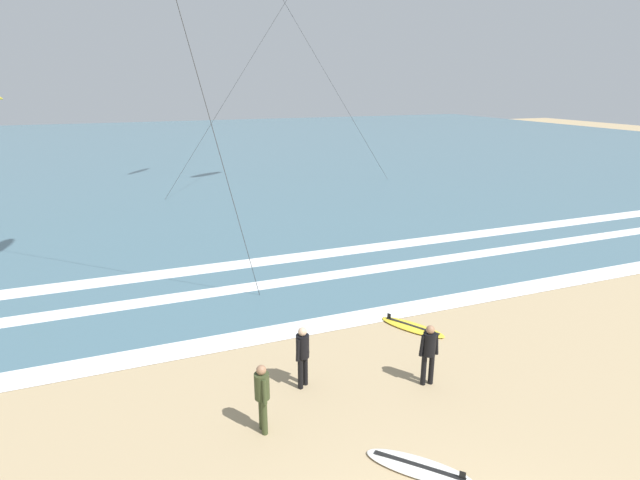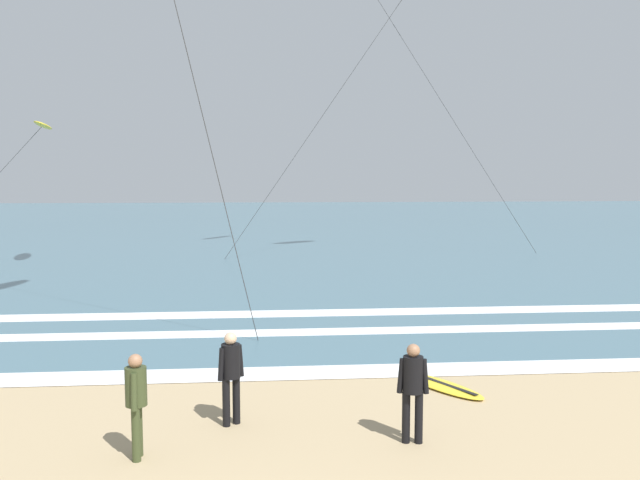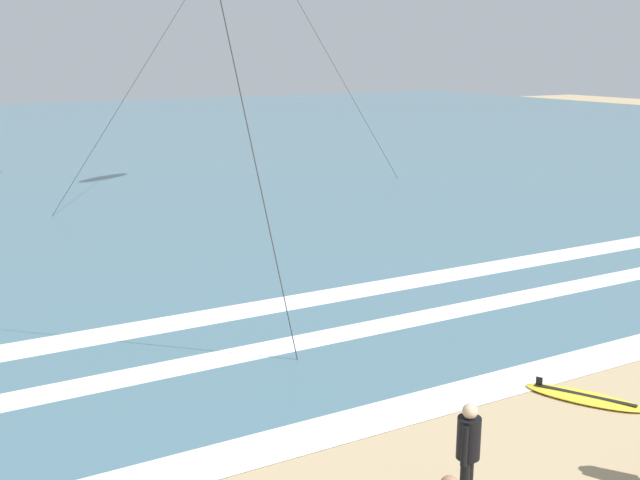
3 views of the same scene
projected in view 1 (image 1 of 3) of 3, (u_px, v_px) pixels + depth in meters
The scene contains 9 objects.
ocean_surface at pixel (163, 151), 54.57m from camera, with size 140.00×90.00×0.01m, color #476B7A.
wave_foam_shoreline at pixel (267, 335), 14.75m from camera, with size 41.78×0.99×0.01m, color white.
wave_foam_mid_break at pixel (262, 285), 18.34m from camera, with size 48.49×0.81×0.01m, color white.
wave_foam_outer_break at pixel (194, 270), 19.80m from camera, with size 57.60×1.01×0.01m, color white.
surfer_foreground_main at pixel (303, 352), 11.99m from camera, with size 0.47×0.36×1.60m.
surfer_left_near at pixel (262, 392), 10.41m from camera, with size 0.32×0.51×1.60m.
surfer_left_far at pixel (429, 349), 12.09m from camera, with size 0.52×0.32×1.60m.
surfboard_near_water at pixel (419, 467), 9.62m from camera, with size 1.90×1.92×0.25m.
surfboard_foreground_flat at pixel (412, 327), 15.14m from camera, with size 1.59×2.11×0.25m.
Camera 1 is at (-3.78, -3.81, 7.14)m, focal length 27.99 mm.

